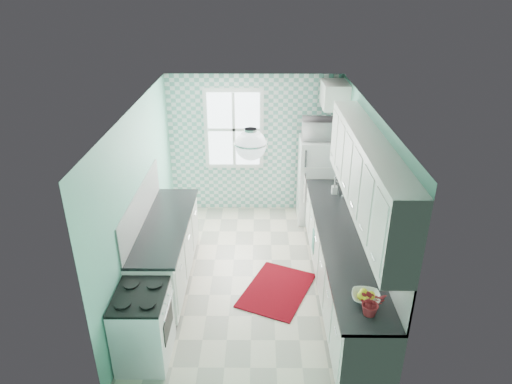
{
  "coord_description": "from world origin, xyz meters",
  "views": [
    {
      "loc": [
        0.09,
        -5.48,
        3.99
      ],
      "look_at": [
        0.05,
        0.25,
        1.25
      ],
      "focal_mm": 32.0,
      "sensor_mm": 36.0,
      "label": 1
    }
  ],
  "objects_px": {
    "fridge": "(317,180)",
    "microwave": "(321,129)",
    "sink": "(333,199)",
    "fruit_bowl": "(366,297)",
    "stove": "(143,325)",
    "potted_plant": "(371,302)",
    "ceiling_light": "(251,145)"
  },
  "relations": [
    {
      "from": "potted_plant",
      "to": "ceiling_light",
      "type": "bearing_deg",
      "value": 137.32
    },
    {
      "from": "fridge",
      "to": "fruit_bowl",
      "type": "height_order",
      "value": "fridge"
    },
    {
      "from": "stove",
      "to": "potted_plant",
      "type": "xyz_separation_m",
      "value": [
        2.4,
        -0.37,
        0.63
      ]
    },
    {
      "from": "microwave",
      "to": "fruit_bowl",
      "type": "bearing_deg",
      "value": 93.91
    },
    {
      "from": "stove",
      "to": "ceiling_light",
      "type": "bearing_deg",
      "value": 30.2
    },
    {
      "from": "fridge",
      "to": "sink",
      "type": "distance_m",
      "value": 1.12
    },
    {
      "from": "fruit_bowl",
      "to": "microwave",
      "type": "xyz_separation_m",
      "value": [
        -0.09,
        3.47,
        0.7
      ]
    },
    {
      "from": "potted_plant",
      "to": "microwave",
      "type": "distance_m",
      "value": 3.73
    },
    {
      "from": "fruit_bowl",
      "to": "potted_plant",
      "type": "height_order",
      "value": "potted_plant"
    },
    {
      "from": "stove",
      "to": "fruit_bowl",
      "type": "bearing_deg",
      "value": -5.13
    },
    {
      "from": "ceiling_light",
      "to": "fruit_bowl",
      "type": "distance_m",
      "value": 2.01
    },
    {
      "from": "sink",
      "to": "fruit_bowl",
      "type": "relative_size",
      "value": 1.83
    },
    {
      "from": "fruit_bowl",
      "to": "microwave",
      "type": "height_order",
      "value": "microwave"
    },
    {
      "from": "potted_plant",
      "to": "microwave",
      "type": "height_order",
      "value": "microwave"
    },
    {
      "from": "sink",
      "to": "potted_plant",
      "type": "relative_size",
      "value": 1.88
    },
    {
      "from": "fridge",
      "to": "fruit_bowl",
      "type": "distance_m",
      "value": 3.48
    },
    {
      "from": "potted_plant",
      "to": "stove",
      "type": "bearing_deg",
      "value": 171.27
    },
    {
      "from": "fridge",
      "to": "stove",
      "type": "bearing_deg",
      "value": -127.52
    },
    {
      "from": "fridge",
      "to": "sink",
      "type": "xyz_separation_m",
      "value": [
        0.09,
        -1.1,
        0.18
      ]
    },
    {
      "from": "fruit_bowl",
      "to": "microwave",
      "type": "relative_size",
      "value": 0.48
    },
    {
      "from": "potted_plant",
      "to": "fruit_bowl",
      "type": "bearing_deg",
      "value": 90.0
    },
    {
      "from": "stove",
      "to": "microwave",
      "type": "bearing_deg",
      "value": 53.72
    },
    {
      "from": "fridge",
      "to": "sink",
      "type": "relative_size",
      "value": 2.84
    },
    {
      "from": "stove",
      "to": "fruit_bowl",
      "type": "height_order",
      "value": "fruit_bowl"
    },
    {
      "from": "ceiling_light",
      "to": "stove",
      "type": "xyz_separation_m",
      "value": [
        -1.2,
        -0.74,
        -1.87
      ]
    },
    {
      "from": "sink",
      "to": "potted_plant",
      "type": "height_order",
      "value": "sink"
    },
    {
      "from": "sink",
      "to": "fruit_bowl",
      "type": "distance_m",
      "value": 2.37
    },
    {
      "from": "ceiling_light",
      "to": "stove",
      "type": "relative_size",
      "value": 0.41
    },
    {
      "from": "ceiling_light",
      "to": "potted_plant",
      "type": "height_order",
      "value": "ceiling_light"
    },
    {
      "from": "ceiling_light",
      "to": "stove",
      "type": "distance_m",
      "value": 2.34
    },
    {
      "from": "fridge",
      "to": "microwave",
      "type": "bearing_deg",
      "value": 51.86
    },
    {
      "from": "fridge",
      "to": "fruit_bowl",
      "type": "bearing_deg",
      "value": -91.17
    }
  ]
}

